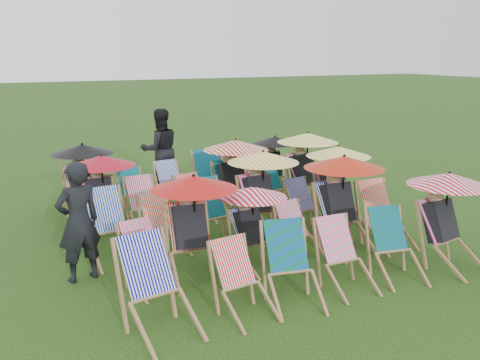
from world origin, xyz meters
name	(u,v)px	position (x,y,z in m)	size (l,w,h in m)	color
ground	(244,240)	(0.00, 0.00, 0.00)	(100.00, 100.00, 0.00)	black
deckchair_0	(159,289)	(-2.12, -2.21, 0.51)	(0.84, 1.05, 1.03)	#926944
deckchair_1	(244,281)	(-1.12, -2.26, 0.42)	(0.66, 0.85, 0.85)	#926944
deckchair_2	(293,267)	(-0.46, -2.25, 0.47)	(0.78, 0.98, 0.95)	#926944
deckchair_3	(347,257)	(0.37, -2.20, 0.44)	(0.59, 0.82, 0.88)	#926944
deckchair_4	(397,246)	(1.18, -2.21, 0.45)	(0.73, 0.92, 0.91)	#926944
deckchair_5	(450,219)	(2.10, -2.23, 0.71)	(1.14, 1.24, 1.35)	#926944
deckchair_6	(149,258)	(-1.89, -1.07, 0.42)	(0.70, 0.87, 0.84)	#926944
deckchair_7	(193,226)	(-1.26, -1.01, 0.73)	(1.17, 1.24, 1.39)	#926944
deckchair_8	(255,226)	(-0.35, -1.02, 0.61)	(0.97, 1.06, 1.15)	#926944
deckchair_9	(302,234)	(0.37, -1.14, 0.42)	(0.68, 0.85, 0.83)	#926944
deckchair_10	(344,202)	(1.20, -1.01, 0.76)	(1.22, 1.26, 1.45)	#926944
deckchair_11	(386,215)	(1.90, -1.17, 0.49)	(0.65, 0.91, 0.99)	#926944
deckchair_12	(111,227)	(-2.11, 0.11, 0.51)	(0.75, 0.99, 1.01)	#926944
deckchair_13	(164,225)	(-1.32, 0.06, 0.43)	(0.68, 0.87, 0.86)	#926944
deckchair_14	(217,214)	(-0.46, 0.06, 0.50)	(0.82, 1.03, 1.00)	#926944
deckchair_15	(264,192)	(0.41, 0.10, 0.74)	(1.18, 1.24, 1.40)	#926944
deckchair_16	(308,206)	(1.20, -0.02, 0.43)	(0.69, 0.86, 0.85)	#926944
deckchair_17	(339,183)	(1.95, 0.16, 0.72)	(1.14, 1.19, 1.36)	#926944
deckchair_18	(102,194)	(-1.97, 1.32, 0.70)	(1.11, 1.16, 1.32)	#926944
deckchair_19	(146,205)	(-1.27, 1.20, 0.44)	(0.64, 0.86, 0.89)	#926944
deckchair_20	(195,200)	(-0.36, 1.26, 0.41)	(0.64, 0.82, 0.83)	#926944
deckchair_21	(236,177)	(0.44, 1.23, 0.75)	(1.20, 1.25, 1.42)	#926944
deckchair_22	(276,186)	(1.28, 1.21, 0.49)	(0.81, 1.01, 0.98)	#926944
deckchair_23	(309,168)	(2.09, 1.32, 0.75)	(1.20, 1.31, 1.43)	#926944
deckchair_24	(84,180)	(-2.07, 2.43, 0.71)	(1.14, 1.22, 1.35)	#926944
deckchair_25	(134,191)	(-1.15, 2.39, 0.41)	(0.58, 0.78, 0.81)	#926944
deckchair_26	(174,185)	(-0.35, 2.40, 0.43)	(0.67, 0.86, 0.87)	#926944
deckchair_27	(211,178)	(0.38, 2.27, 0.52)	(0.85, 1.06, 1.03)	#926944
deckchair_28	(241,173)	(1.13, 2.42, 0.51)	(0.70, 0.97, 1.03)	#926944
deckchair_29	(275,163)	(1.95, 2.45, 0.64)	(1.02, 1.08, 1.21)	#926944
person_left	(78,222)	(-2.64, -0.41, 0.81)	(0.59, 0.39, 1.62)	black
person_rear	(160,150)	(-0.18, 3.78, 0.90)	(0.87, 0.68, 1.79)	black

